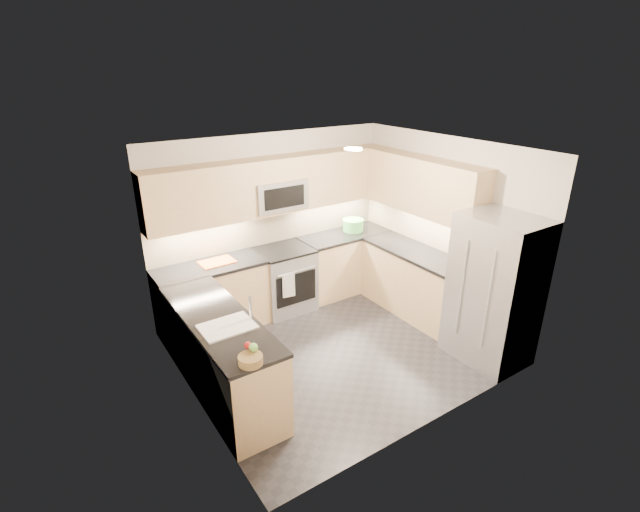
{
  "coord_description": "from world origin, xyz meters",
  "views": [
    {
      "loc": [
        -2.92,
        -4.03,
        3.35
      ],
      "look_at": [
        0.0,
        0.35,
        1.15
      ],
      "focal_mm": 26.0,
      "sensor_mm": 36.0,
      "label": 1
    }
  ],
  "objects_px": {
    "microwave": "(277,194)",
    "refrigerator": "(494,290)",
    "utensil_bowl": "(353,225)",
    "gas_range": "(285,280)",
    "cutting_board": "(217,262)",
    "fruit_basket": "(251,360)"
  },
  "relations": [
    {
      "from": "cutting_board",
      "to": "fruit_basket",
      "type": "distance_m",
      "value": 2.33
    },
    {
      "from": "microwave",
      "to": "utensil_bowl",
      "type": "xyz_separation_m",
      "value": [
        1.28,
        -0.06,
        -0.67
      ]
    },
    {
      "from": "fruit_basket",
      "to": "refrigerator",
      "type": "bearing_deg",
      "value": -4.43
    },
    {
      "from": "gas_range",
      "to": "cutting_board",
      "type": "bearing_deg",
      "value": 176.4
    },
    {
      "from": "gas_range",
      "to": "refrigerator",
      "type": "relative_size",
      "value": 0.51
    },
    {
      "from": "microwave",
      "to": "refrigerator",
      "type": "relative_size",
      "value": 0.42
    },
    {
      "from": "gas_range",
      "to": "fruit_basket",
      "type": "xyz_separation_m",
      "value": [
        -1.57,
        -2.19,
        0.52
      ]
    },
    {
      "from": "fruit_basket",
      "to": "gas_range",
      "type": "bearing_deg",
      "value": 54.41
    },
    {
      "from": "gas_range",
      "to": "cutting_board",
      "type": "xyz_separation_m",
      "value": [
        -0.96,
        0.06,
        0.49
      ]
    },
    {
      "from": "gas_range",
      "to": "utensil_bowl",
      "type": "height_order",
      "value": "utensil_bowl"
    },
    {
      "from": "microwave",
      "to": "fruit_basket",
      "type": "xyz_separation_m",
      "value": [
        -1.57,
        -2.32,
        -0.72
      ]
    },
    {
      "from": "microwave",
      "to": "utensil_bowl",
      "type": "distance_m",
      "value": 1.44
    },
    {
      "from": "utensil_bowl",
      "to": "gas_range",
      "type": "bearing_deg",
      "value": -177.25
    },
    {
      "from": "cutting_board",
      "to": "refrigerator",
      "type": "bearing_deg",
      "value": -45.83
    },
    {
      "from": "microwave",
      "to": "refrigerator",
      "type": "bearing_deg",
      "value": -60.38
    },
    {
      "from": "cutting_board",
      "to": "fruit_basket",
      "type": "height_order",
      "value": "fruit_basket"
    },
    {
      "from": "utensil_bowl",
      "to": "fruit_basket",
      "type": "height_order",
      "value": "utensil_bowl"
    },
    {
      "from": "utensil_bowl",
      "to": "cutting_board",
      "type": "distance_m",
      "value": 2.24
    },
    {
      "from": "cutting_board",
      "to": "fruit_basket",
      "type": "relative_size",
      "value": 2.04
    },
    {
      "from": "microwave",
      "to": "cutting_board",
      "type": "distance_m",
      "value": 1.23
    },
    {
      "from": "utensil_bowl",
      "to": "fruit_basket",
      "type": "distance_m",
      "value": 3.63
    },
    {
      "from": "cutting_board",
      "to": "gas_range",
      "type": "bearing_deg",
      "value": -3.6
    }
  ]
}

